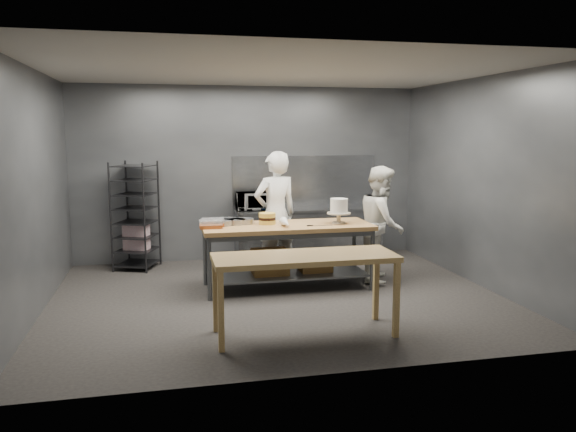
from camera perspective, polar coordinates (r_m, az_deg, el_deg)
The scene contains 16 objects.
ground at distance 7.70m, azimuth -1.05°, elevation -8.23°, with size 6.00×6.00×0.00m, color black.
back_wall at distance 9.86m, azimuth -3.97°, elevation 4.34°, with size 6.00×0.04×3.00m, color #4C4F54.
work_table at distance 8.03m, azimuth 0.00°, elevation -3.30°, with size 2.40×0.90×0.92m.
near_counter at distance 6.13m, azimuth 1.72°, elevation -4.76°, with size 2.00×0.70×0.90m.
back_counter at distance 9.88m, azimuth 2.12°, elevation -1.77°, with size 2.60×0.60×0.90m.
splashback_panel at distance 10.05m, azimuth 1.71°, elevation 3.58°, with size 2.60×0.02×0.90m, color slate.
speed_rack at distance 9.44m, azimuth -15.22°, elevation -0.07°, with size 0.79×0.82×1.75m.
chef_behind at distance 8.59m, azimuth -1.28°, elevation 0.15°, with size 0.71×0.46×1.93m, color white.
chef_right at distance 8.51m, azimuth 9.49°, elevation -0.76°, with size 0.84×0.65×1.72m, color silver.
microwave at distance 9.59m, azimuth -3.66°, elevation 1.52°, with size 0.54×0.37×0.30m, color black.
frosted_cake_stand at distance 8.05m, azimuth 5.19°, elevation 0.84°, with size 0.34×0.34×0.36m.
layer_cake at distance 7.99m, azimuth -2.12°, elevation -0.25°, with size 0.24×0.24×0.16m.
cake_pans at distance 8.01m, azimuth -5.66°, elevation -0.57°, with size 0.59×0.42×0.07m.
piping_bag at distance 7.70m, azimuth -0.21°, elevation -0.73°, with size 0.12×0.12×0.38m, color silver.
offset_spatula at distance 7.85m, azimuth 2.87°, elevation -0.97°, with size 0.36×0.02×0.02m.
pastry_clamshells at distance 7.79m, azimuth -7.75°, elevation -0.73°, with size 0.35×0.36×0.11m.
Camera 1 is at (-1.46, -7.22, 2.23)m, focal length 35.00 mm.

